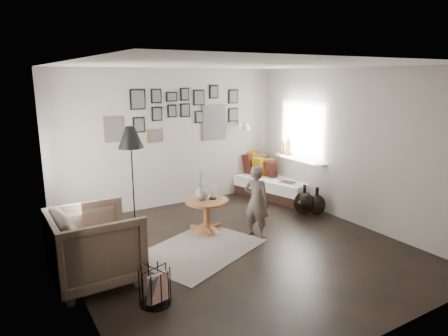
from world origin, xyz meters
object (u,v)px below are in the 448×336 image
demijohn_large (304,203)px  demijohn_small (316,204)px  floor_lamp (131,141)px  magazine_basket (155,286)px  child (256,201)px  armchair (96,246)px  vase (202,191)px  pedestal_table (207,217)px  daybed (268,181)px

demijohn_large → demijohn_small: bearing=-31.9°
demijohn_small → floor_lamp: bearing=162.2°
magazine_basket → child: child is taller
armchair → vase: bearing=-69.2°
vase → floor_lamp: bearing=143.2°
vase → child: 0.87m
floor_lamp → pedestal_table: bearing=-35.2°
pedestal_table → magazine_basket: (-1.49, -1.53, -0.04)m
vase → magazine_basket: size_ratio=1.14×
armchair → floor_lamp: size_ratio=0.60×
vase → demijohn_large: bearing=-5.8°
vase → child: child is taller
daybed → floor_lamp: (-3.06, -0.47, 1.18)m
floor_lamp → demijohn_small: 3.45m
daybed → armchair: (-4.00, -1.85, 0.17)m
vase → floor_lamp: floor_lamp is taller
floor_lamp → armchair: bearing=-124.3°
daybed → armchair: bearing=-171.2°
pedestal_table → vase: vase is taller
demijohn_small → vase: bearing=171.6°
armchair → child: child is taller
pedestal_table → demijohn_large: size_ratio=1.22×
daybed → pedestal_table: bearing=-167.3°
demijohn_small → child: child is taller
magazine_basket → child: (2.05, 0.98, 0.37)m
armchair → magazine_basket: size_ratio=2.35×
vase → magazine_basket: vase is taller
vase → daybed: bearing=27.4°
daybed → demijohn_small: (-0.00, -1.45, -0.10)m
daybed → floor_lamp: floor_lamp is taller
pedestal_table → vase: (-0.08, 0.02, 0.44)m
floor_lamp → demijohn_large: size_ratio=3.03×
armchair → floor_lamp: 1.95m
daybed → floor_lamp: 3.31m
magazine_basket → demijohn_small: (3.58, 1.23, -0.02)m
floor_lamp → demijohn_small: size_ratio=3.33×
pedestal_table → daybed: size_ratio=0.35×
demijohn_large → daybed: bearing=81.7°
armchair → demijohn_large: 3.85m
vase → pedestal_table: bearing=-14.0°
vase → floor_lamp: (-0.89, 0.66, 0.78)m
daybed → magazine_basket: size_ratio=4.56×
vase → demijohn_small: size_ratio=0.96×
daybed → demijohn_large: 1.35m
magazine_basket → child: size_ratio=0.38×
armchair → demijohn_large: (3.81, 0.52, -0.24)m
armchair → floor_lamp: (0.94, 1.38, 1.00)m
pedestal_table → daybed: (2.09, 1.15, 0.04)m
pedestal_table → magazine_basket: bearing=-134.1°
magazine_basket → pedestal_table: bearing=45.9°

